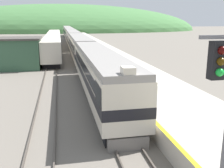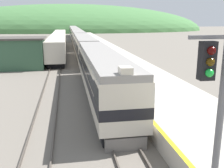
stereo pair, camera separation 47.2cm
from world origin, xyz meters
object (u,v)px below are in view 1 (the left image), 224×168
Objects in this scene: siding_train at (54,42)px; carriage_second at (80,47)px; carriage_fourth at (69,34)px; express_train_lead_car at (100,73)px; carriage_third at (73,38)px; carriage_fifth at (67,31)px.

carriage_second is at bearing -73.22° from siding_train.
carriage_fourth is (0.00, 44.24, 0.00)m from carriage_second.
express_train_lead_car is 0.98× the size of carriage_second.
siding_train is at bearing 96.98° from express_train_lead_car.
express_train_lead_car is 0.98× the size of carriage_fourth.
siding_train is (-4.55, 15.10, -0.28)m from carriage_second.
carriage_third is (0.00, 44.23, -0.01)m from express_train_lead_car.
siding_train is (-4.55, -29.13, -0.28)m from carriage_fourth.
carriage_second is 66.35m from carriage_fifth.
carriage_third is 22.12m from carriage_fourth.
carriage_third is 8.37m from siding_train.
express_train_lead_car is at bearing -90.00° from carriage_third.
carriage_second reaches higher than siding_train.
carriage_third is 1.00× the size of carriage_fifth.
carriage_fifth is at bearing 90.00° from carriage_second.
express_train_lead_car is at bearing -83.02° from siding_train.
express_train_lead_car reaches higher than siding_train.
carriage_fifth is (0.00, 88.46, -0.01)m from express_train_lead_car.
express_train_lead_car is at bearing -90.00° from carriage_fifth.
siding_train is at bearing -95.08° from carriage_fifth.
express_train_lead_car is 44.23m from carriage_third.
carriage_fifth is (0.00, 22.12, 0.00)m from carriage_fourth.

